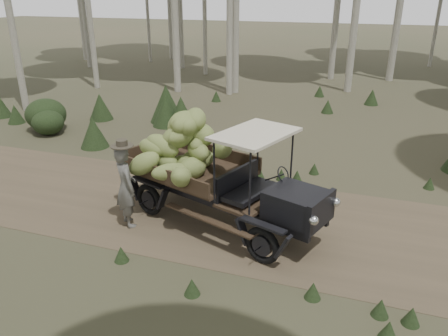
{
  "coord_description": "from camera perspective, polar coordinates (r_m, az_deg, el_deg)",
  "views": [
    {
      "loc": [
        2.46,
        -7.99,
        4.58
      ],
      "look_at": [
        -0.18,
        -0.28,
        1.23
      ],
      "focal_mm": 35.0,
      "sensor_mm": 36.0,
      "label": 1
    }
  ],
  "objects": [
    {
      "name": "dirt_track",
      "position": [
        9.53,
        1.6,
        -6.36
      ],
      "size": [
        70.0,
        4.0,
        0.01
      ],
      "primitive_type": "cube",
      "color": "brown",
      "rests_on": "ground"
    },
    {
      "name": "banana_truck",
      "position": [
        9.01,
        -3.28,
        1.33
      ],
      "size": [
        4.85,
        2.99,
        2.34
      ],
      "rotation": [
        0.0,
        0.0,
        -0.34
      ],
      "color": "black",
      "rests_on": "ground"
    },
    {
      "name": "farmer",
      "position": [
        9.08,
        -12.71,
        -2.28
      ],
      "size": [
        0.74,
        0.72,
        1.87
      ],
      "rotation": [
        0.0,
        0.0,
        2.43
      ],
      "color": "#585650",
      "rests_on": "ground"
    },
    {
      "name": "ground",
      "position": [
        9.54,
        1.6,
        -6.38
      ],
      "size": [
        120.0,
        120.0,
        0.0
      ],
      "primitive_type": "plane",
      "color": "#473D2B",
      "rests_on": "ground"
    },
    {
      "name": "undergrowth",
      "position": [
        10.99,
        15.68,
        -0.05
      ],
      "size": [
        24.09,
        23.22,
        1.38
      ],
      "color": "#233319",
      "rests_on": "ground"
    }
  ]
}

